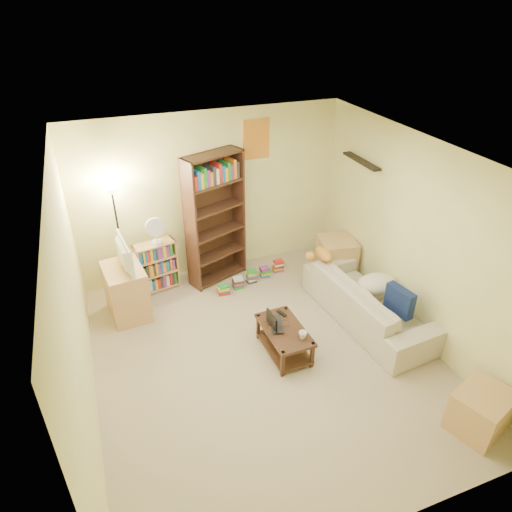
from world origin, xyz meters
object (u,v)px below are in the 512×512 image
Objects in this scene: mug at (303,335)px; desk_fan at (155,230)px; short_bookshelf at (157,266)px; tabby_cat at (321,254)px; floor_lamp at (115,209)px; laptop at (280,324)px; side_table at (336,257)px; coffee_table at (284,338)px; tall_bookshelf at (215,217)px; television at (120,255)px; tv_stand at (126,291)px; sofa at (368,301)px; end_cabinet at (481,411)px.

mug is 0.25× the size of desk_fan.
short_bookshelf is at bearing 135.91° from desk_fan.
tabby_cat is 0.28× the size of floor_lamp.
mug is 3.02m from floor_lamp.
side_table is (1.50, 1.27, -0.07)m from laptop.
mug reaches higher than coffee_table.
mug is at bearing -100.47° from tall_bookshelf.
television is 1.49m from tall_bookshelf.
short_bookshelf is at bearing 48.04° from laptop.
short_bookshelf is at bearing 36.69° from tv_stand.
television is at bearing 61.89° from sofa.
laptop is at bearing -138.65° from tabby_cat.
end_cabinet is (0.43, -2.69, -0.45)m from tabby_cat.
laptop is 0.52× the size of short_bookshelf.
short_bookshelf is at bearing -12.30° from floor_lamp.
mug is 2.55m from short_bookshelf.
desk_fan is (-2.46, 1.71, 0.70)m from sofa.
end_cabinet is (1.41, -1.73, 0.01)m from coffee_table.
side_table is at bearing 88.70° from end_cabinet.
tall_bookshelf is at bearing 37.65° from sofa.
tv_stand is at bearing -148.15° from short_bookshelf.
television reaches higher than tabby_cat.
coffee_table is 2.36m from desk_fan.
side_table is (0.50, 0.40, -0.38)m from tabby_cat.
coffee_table is at bearing -137.64° from television.
sofa is 5.08× the size of desk_fan.
tall_bookshelf is 0.88m from desk_fan.
tall_bookshelf is at bearing 142.57° from tabby_cat.
television is at bearing 134.04° from end_cabinet.
laptop is 0.20× the size of tall_bookshelf.
coffee_table is 2.84m from floor_lamp.
tv_stand is 3.17m from side_table.
coffee_table is 1.09× the size of short_bookshelf.
tv_stand reaches higher than mug.
floor_lamp is at bearing 52.93° from sofa.
tabby_cat is 0.64× the size of tv_stand.
side_table is at bearing -8.80° from tv_stand.
tall_bookshelf reaches higher than mug.
floor_lamp reaches higher than end_cabinet.
sofa is at bearing -34.77° from desk_fan.
coffee_table is 1.14× the size of tv_stand.
tall_bookshelf reaches higher than desk_fan.
desk_fan is (0.54, 0.43, 0.06)m from television.
desk_fan reaches higher than side_table.
laptop is 2.18m from tv_stand.
tv_stand is at bearing 177.82° from side_table.
side_table is (3.17, -0.12, -0.06)m from tv_stand.
side_table is (3.17, -0.12, -0.63)m from television.
tall_bookshelf is 1.40m from floor_lamp.
short_bookshelf is 1.85× the size of desk_fan.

